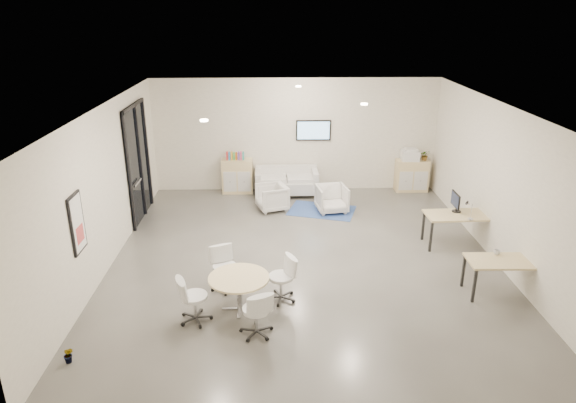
% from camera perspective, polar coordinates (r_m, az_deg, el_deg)
% --- Properties ---
extents(room_shell, '(9.60, 10.60, 4.80)m').
position_cam_1_polar(room_shell, '(10.31, 1.87, 1.56)').
color(room_shell, '#4D4B46').
rests_on(room_shell, ground).
extents(glass_door, '(0.09, 1.90, 2.85)m').
position_cam_1_polar(glass_door, '(13.15, -16.33, 4.53)').
color(glass_door, black).
rests_on(glass_door, room_shell).
extents(artwork, '(0.05, 0.54, 1.04)m').
position_cam_1_polar(artwork, '(9.44, -22.38, -2.27)').
color(artwork, black).
rests_on(artwork, room_shell).
extents(wall_tv, '(0.98, 0.06, 0.58)m').
position_cam_1_polar(wall_tv, '(14.58, 2.84, 7.91)').
color(wall_tv, black).
rests_on(wall_tv, room_shell).
extents(ceiling_spots, '(3.14, 4.14, 0.03)m').
position_cam_1_polar(ceiling_spots, '(10.71, 0.62, 11.04)').
color(ceiling_spots, '#FFEAC6').
rests_on(ceiling_spots, room_shell).
extents(sideboard_left, '(0.86, 0.45, 0.97)m').
position_cam_1_polar(sideboard_left, '(14.71, -5.64, 2.83)').
color(sideboard_left, '#D5BC80').
rests_on(sideboard_left, room_shell).
extents(sideboard_right, '(0.92, 0.44, 0.92)m').
position_cam_1_polar(sideboard_right, '(15.20, 13.57, 2.82)').
color(sideboard_right, '#D5BC80').
rests_on(sideboard_right, room_shell).
extents(books, '(0.50, 0.14, 0.22)m').
position_cam_1_polar(books, '(14.55, -5.89, 5.07)').
color(books, red).
rests_on(books, sideboard_left).
extents(printer, '(0.50, 0.42, 0.34)m').
position_cam_1_polar(printer, '(15.01, 13.42, 5.08)').
color(printer, white).
rests_on(printer, sideboard_right).
extents(loveseat, '(1.76, 0.90, 0.65)m').
position_cam_1_polar(loveseat, '(14.53, -0.16, 2.17)').
color(loveseat, silver).
rests_on(loveseat, room_shell).
extents(blue_rug, '(1.92, 1.55, 0.01)m').
position_cam_1_polar(blue_rug, '(13.46, 3.78, -1.00)').
color(blue_rug, navy).
rests_on(blue_rug, room_shell).
extents(armchair_left, '(0.87, 0.90, 0.74)m').
position_cam_1_polar(armchair_left, '(13.39, -1.80, 0.58)').
color(armchair_left, silver).
rests_on(armchair_left, room_shell).
extents(armchair_right, '(0.85, 0.81, 0.77)m').
position_cam_1_polar(armchair_right, '(13.31, 4.89, 0.44)').
color(armchair_right, silver).
rests_on(armchair_right, room_shell).
extents(desk_rear, '(1.45, 0.77, 0.74)m').
position_cam_1_polar(desk_rear, '(11.88, 18.39, -1.69)').
color(desk_rear, '#D5BC80').
rests_on(desk_rear, room_shell).
extents(desk_front, '(1.33, 0.69, 0.69)m').
position_cam_1_polar(desk_front, '(10.20, 22.86, -6.39)').
color(desk_front, '#D5BC80').
rests_on(desk_front, room_shell).
extents(monitor, '(0.20, 0.50, 0.44)m').
position_cam_1_polar(monitor, '(11.88, 18.14, -0.02)').
color(monitor, black).
rests_on(monitor, desk_rear).
extents(round_table, '(1.06, 1.06, 0.64)m').
position_cam_1_polar(round_table, '(9.00, -5.48, -8.84)').
color(round_table, '#D5BC80').
rests_on(round_table, room_shell).
extents(meeting_chairs, '(2.22, 2.22, 0.82)m').
position_cam_1_polar(meeting_chairs, '(9.07, -5.44, -9.65)').
color(meeting_chairs, white).
rests_on(meeting_chairs, room_shell).
extents(plant_cabinet, '(0.30, 0.33, 0.23)m').
position_cam_1_polar(plant_cabinet, '(15.12, 14.98, 4.87)').
color(plant_cabinet, '#3F7F3F').
rests_on(plant_cabinet, sideboard_right).
extents(plant_floor, '(0.20, 0.30, 0.12)m').
position_cam_1_polar(plant_floor, '(8.66, -23.12, -15.81)').
color(plant_floor, '#3F7F3F').
rests_on(plant_floor, room_shell).
extents(cup, '(0.13, 0.11, 0.11)m').
position_cam_1_polar(cup, '(10.32, 22.21, -5.18)').
color(cup, white).
rests_on(cup, desk_front).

